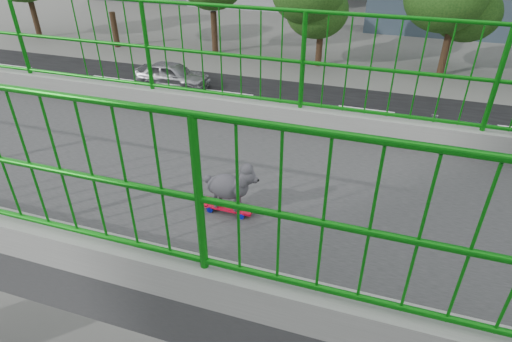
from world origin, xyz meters
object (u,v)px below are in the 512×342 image
object	(u,v)px
car_1	(163,167)
car_5	(357,265)
car_0	(108,212)
car_4	(173,75)
skateboard	(228,207)
car_3	(484,140)
poodle	(230,185)

from	to	relation	value
car_1	car_5	bearing A→B (deg)	67.96
car_0	car_5	world-z (taller)	car_5
car_0	car_1	xyz separation A→B (m)	(-3.20, 0.34, -0.01)
car_0	car_4	bearing A→B (deg)	-161.58
car_4	skateboard	bearing A→B (deg)	-149.49
car_3	car_5	distance (m)	10.54
car_0	car_4	size ratio (longest dim) A/B	0.88
skateboard	poodle	size ratio (longest dim) A/B	0.92
car_0	car_3	world-z (taller)	car_0
skateboard	car_1	world-z (taller)	skateboard
car_5	car_1	bearing A→B (deg)	-112.04
skateboard	car_5	bearing A→B (deg)	170.11
car_4	car_5	xyz separation A→B (m)	(12.80, 12.51, -0.02)
car_1	car_4	bearing A→B (deg)	-154.38
car_0	car_1	distance (m)	3.22
skateboard	car_0	distance (m)	11.48
car_0	poodle	bearing A→B (deg)	47.82
car_4	car_5	world-z (taller)	car_4
poodle	car_5	distance (m)	9.24
car_1	car_3	distance (m)	13.84
poodle	car_5	xyz separation A→B (m)	(-6.43, 1.15, -6.54)
car_0	skateboard	bearing A→B (deg)	47.71
skateboard	car_0	bearing A→B (deg)	-131.78
car_5	car_4	bearing A→B (deg)	-135.66
car_0	car_3	xyz separation A→B (m)	(-9.60, 12.61, -0.02)
car_3	car_5	xyz separation A→B (m)	(9.60, -4.36, 0.09)
car_3	car_5	size ratio (longest dim) A/B	1.00
car_0	car_5	xyz separation A→B (m)	(0.00, 8.25, 0.07)
poodle	car_3	distance (m)	18.20
car_3	car_0	bearing A→B (deg)	127.29
poodle	skateboard	bearing A→B (deg)	-90.00
poodle	car_5	world-z (taller)	poodle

